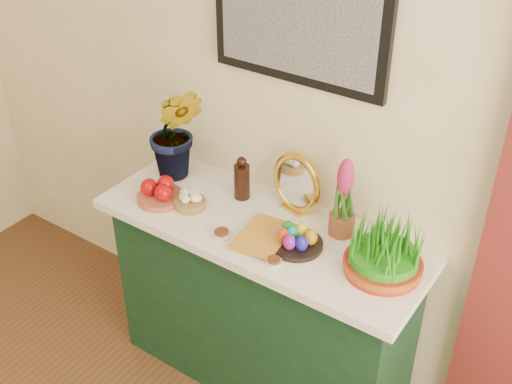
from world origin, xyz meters
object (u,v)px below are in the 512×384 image
(sideboard, at_px, (262,307))
(wheatgrass_sabzeh, at_px, (385,249))
(book, at_px, (242,229))
(mirror, at_px, (296,184))
(hyacinth_green, at_px, (175,117))

(sideboard, xyz_separation_m, wheatgrass_sabzeh, (0.53, -0.00, 0.57))
(sideboard, bearing_deg, book, -107.77)
(mirror, distance_m, wheatgrass_sabzeh, 0.50)
(hyacinth_green, bearing_deg, book, -49.81)
(sideboard, distance_m, hyacinth_green, 0.93)
(hyacinth_green, relative_size, wheatgrass_sabzeh, 2.02)
(hyacinth_green, bearing_deg, wheatgrass_sabzeh, -33.51)
(mirror, bearing_deg, hyacinth_green, -173.09)
(hyacinth_green, xyz_separation_m, book, (0.49, -0.19, -0.28))
(hyacinth_green, xyz_separation_m, mirror, (0.58, 0.07, -0.17))
(sideboard, xyz_separation_m, hyacinth_green, (-0.52, 0.09, 0.76))
(mirror, bearing_deg, sideboard, -108.92)
(sideboard, bearing_deg, wheatgrass_sabzeh, -0.11)
(sideboard, relative_size, wheatgrass_sabzeh, 4.44)
(hyacinth_green, height_order, book, hyacinth_green)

